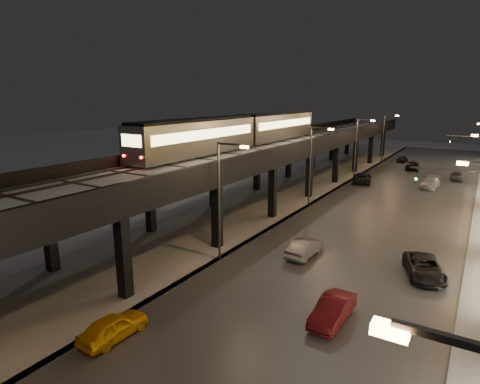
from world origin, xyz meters
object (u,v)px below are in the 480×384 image
Objects in this scene: car_onc_silver at (333,311)px; car_taxi at (113,327)px; car_far_white at (402,159)px; car_onc_white at (430,183)px; car_mid_dark at (412,166)px; car_near_white at (304,248)px; car_onc_red at (457,176)px; subway_train at (244,130)px; car_onc_dark at (424,268)px; car_mid_silver at (362,178)px.

car_taxi is at bearing -138.57° from car_onc_silver.
car_far_white is 0.75× the size of car_onc_white.
car_far_white is (-2.80, 7.15, -0.07)m from car_mid_dark.
car_near_white reaches higher than car_onc_red.
car_mid_dark is 9.54m from car_onc_red.
car_near_white is at bearing -44.05° from subway_train.
car_mid_dark is 0.97× the size of car_onc_dark.
car_mid_dark is (14.01, 32.60, -7.67)m from subway_train.
subway_train is 8.35× the size of car_near_white.
subway_train is 6.70× the size of car_mid_silver.
car_mid_dark is at bearing 96.48° from car_onc_silver.
car_far_white is (11.21, 39.75, -7.74)m from subway_train.
car_mid_dark is at bearing -88.97° from car_near_white.
car_onc_silver is 0.86× the size of car_onc_white.
car_mid_silver reaches higher than car_taxi.
subway_train is at bearing 47.85° from car_mid_silver.
car_taxi is 60.89m from car_mid_dark.
car_far_white is at bearing -85.77° from car_near_white.
car_onc_silver is at bearing -138.80° from car_taxi.
car_taxi is 0.93× the size of car_onc_silver.
car_onc_white reaches higher than car_taxi.
car_mid_silver is at bearing -88.97° from car_taxi.
car_taxi is (9.04, -28.08, -7.71)m from subway_train.
car_onc_white is (9.42, 46.59, 0.05)m from car_taxi.
car_taxi is at bearing -72.16° from subway_train.
car_onc_white is at bearing 91.56° from car_onc_silver.
car_near_white is 31.68m from car_onc_white.
car_onc_silver reaches higher than car_far_white.
car_near_white is 1.17× the size of car_far_white.
car_mid_dark reaches higher than car_taxi.
car_near_white is 0.89× the size of car_mid_dark.
car_taxi is 0.79× the size of car_onc_white.
car_onc_white is (-3.20, 30.40, 0.02)m from car_onc_dark.
car_onc_silver is 9.43m from car_onc_dark.
car_near_white is 9.33m from car_onc_silver.
car_mid_silver is at bearing 104.66° from car_onc_silver.
car_onc_white is at bearing -97.53° from car_near_white.
car_near_white is (4.12, 15.35, 0.05)m from car_taxi.
car_mid_silver is at bearing 93.76° from car_onc_dark.
car_onc_dark is (3.54, 8.74, -0.00)m from car_onc_silver.
car_onc_dark is at bearing -79.49° from car_onc_white.
car_onc_silver is (6.91, -60.39, 0.06)m from car_far_white.
subway_train is 42.02m from car_far_white.
car_mid_silver is 38.71m from car_onc_silver.
car_near_white is 8.54m from car_onc_dark.
subway_train is 30.49m from car_taxi.
car_onc_white is at bearing -113.95° from car_onc_red.
car_onc_red is (11.53, 9.20, -0.07)m from car_mid_silver.
car_mid_dark is 0.98× the size of car_onc_white.
car_onc_white reaches higher than car_onc_red.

